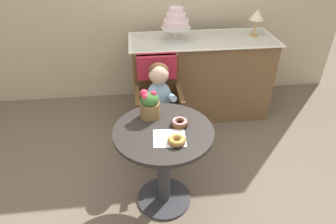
{
  "coord_description": "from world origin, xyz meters",
  "views": [
    {
      "loc": [
        -0.16,
        -1.68,
        1.98
      ],
      "look_at": [
        0.05,
        0.15,
        0.77
      ],
      "focal_mm": 31.85,
      "sensor_mm": 36.0,
      "label": 1
    }
  ],
  "objects_px": {
    "wicker_chair": "(158,91)",
    "seated_child": "(159,96)",
    "tiered_cake_stand": "(176,21)",
    "flower_vase": "(150,104)",
    "donut_front": "(177,140)",
    "table_lamp": "(257,16)",
    "cafe_table": "(164,153)",
    "donut_mid": "(180,122)"
  },
  "relations": [
    {
      "from": "flower_vase",
      "to": "tiered_cake_stand",
      "type": "bearing_deg",
      "value": 72.97
    },
    {
      "from": "wicker_chair",
      "to": "tiered_cake_stand",
      "type": "height_order",
      "value": "tiered_cake_stand"
    },
    {
      "from": "tiered_cake_stand",
      "to": "wicker_chair",
      "type": "bearing_deg",
      "value": -112.19
    },
    {
      "from": "seated_child",
      "to": "donut_mid",
      "type": "xyz_separation_m",
      "value": [
        0.1,
        -0.51,
        0.07
      ]
    },
    {
      "from": "donut_front",
      "to": "flower_vase",
      "type": "relative_size",
      "value": 0.57
    },
    {
      "from": "donut_mid",
      "to": "table_lamp",
      "type": "distance_m",
      "value": 1.67
    },
    {
      "from": "tiered_cake_stand",
      "to": "cafe_table",
      "type": "bearing_deg",
      "value": -101.35
    },
    {
      "from": "cafe_table",
      "to": "wicker_chair",
      "type": "height_order",
      "value": "wicker_chair"
    },
    {
      "from": "donut_front",
      "to": "flower_vase",
      "type": "distance_m",
      "value": 0.38
    },
    {
      "from": "cafe_table",
      "to": "donut_front",
      "type": "distance_m",
      "value": 0.29
    },
    {
      "from": "tiered_cake_stand",
      "to": "table_lamp",
      "type": "xyz_separation_m",
      "value": [
        0.85,
        0.03,
        0.02
      ]
    },
    {
      "from": "wicker_chair",
      "to": "tiered_cake_stand",
      "type": "distance_m",
      "value": 0.79
    },
    {
      "from": "wicker_chair",
      "to": "tiered_cake_stand",
      "type": "bearing_deg",
      "value": 63.75
    },
    {
      "from": "seated_child",
      "to": "table_lamp",
      "type": "xyz_separation_m",
      "value": [
        1.09,
        0.78,
        0.44
      ]
    },
    {
      "from": "cafe_table",
      "to": "donut_front",
      "type": "bearing_deg",
      "value": -64.95
    },
    {
      "from": "donut_front",
      "to": "table_lamp",
      "type": "height_order",
      "value": "table_lamp"
    },
    {
      "from": "cafe_table",
      "to": "wicker_chair",
      "type": "bearing_deg",
      "value": 88.42
    },
    {
      "from": "wicker_chair",
      "to": "seated_child",
      "type": "xyz_separation_m",
      "value": [
        0.0,
        -0.16,
        0.04
      ]
    },
    {
      "from": "wicker_chair",
      "to": "donut_front",
      "type": "relative_size",
      "value": 7.72
    },
    {
      "from": "donut_front",
      "to": "donut_mid",
      "type": "distance_m",
      "value": 0.2
    },
    {
      "from": "table_lamp",
      "to": "seated_child",
      "type": "bearing_deg",
      "value": -144.6
    },
    {
      "from": "donut_mid",
      "to": "cafe_table",
      "type": "bearing_deg",
      "value": -160.87
    },
    {
      "from": "wicker_chair",
      "to": "tiered_cake_stand",
      "type": "xyz_separation_m",
      "value": [
        0.24,
        0.59,
        0.46
      ]
    },
    {
      "from": "donut_mid",
      "to": "table_lamp",
      "type": "bearing_deg",
      "value": 52.39
    },
    {
      "from": "wicker_chair",
      "to": "donut_front",
      "type": "height_order",
      "value": "wicker_chair"
    },
    {
      "from": "table_lamp",
      "to": "tiered_cake_stand",
      "type": "bearing_deg",
      "value": -178.06
    },
    {
      "from": "cafe_table",
      "to": "donut_mid",
      "type": "relative_size",
      "value": 5.64
    },
    {
      "from": "wicker_chair",
      "to": "seated_child",
      "type": "relative_size",
      "value": 1.31
    },
    {
      "from": "donut_front",
      "to": "flower_vase",
      "type": "height_order",
      "value": "flower_vase"
    },
    {
      "from": "cafe_table",
      "to": "tiered_cake_stand",
      "type": "xyz_separation_m",
      "value": [
        0.26,
        1.3,
        0.59
      ]
    },
    {
      "from": "donut_front",
      "to": "tiered_cake_stand",
      "type": "xyz_separation_m",
      "value": [
        0.19,
        1.46,
        0.35
      ]
    },
    {
      "from": "seated_child",
      "to": "flower_vase",
      "type": "xyz_separation_m",
      "value": [
        -0.1,
        -0.37,
        0.15
      ]
    },
    {
      "from": "wicker_chair",
      "to": "donut_mid",
      "type": "distance_m",
      "value": 0.68
    },
    {
      "from": "donut_front",
      "to": "wicker_chair",
      "type": "bearing_deg",
      "value": 93.53
    },
    {
      "from": "donut_front",
      "to": "flower_vase",
      "type": "xyz_separation_m",
      "value": [
        -0.15,
        0.34,
        0.08
      ]
    },
    {
      "from": "cafe_table",
      "to": "table_lamp",
      "type": "relative_size",
      "value": 2.53
    },
    {
      "from": "wicker_chair",
      "to": "donut_front",
      "type": "distance_m",
      "value": 0.87
    },
    {
      "from": "cafe_table",
      "to": "donut_front",
      "type": "relative_size",
      "value": 5.83
    },
    {
      "from": "cafe_table",
      "to": "tiered_cake_stand",
      "type": "relative_size",
      "value": 2.15
    },
    {
      "from": "seated_child",
      "to": "tiered_cake_stand",
      "type": "height_order",
      "value": "tiered_cake_stand"
    },
    {
      "from": "flower_vase",
      "to": "tiered_cake_stand",
      "type": "xyz_separation_m",
      "value": [
        0.34,
        1.12,
        0.27
      ]
    },
    {
      "from": "wicker_chair",
      "to": "seated_child",
      "type": "distance_m",
      "value": 0.16
    }
  ]
}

